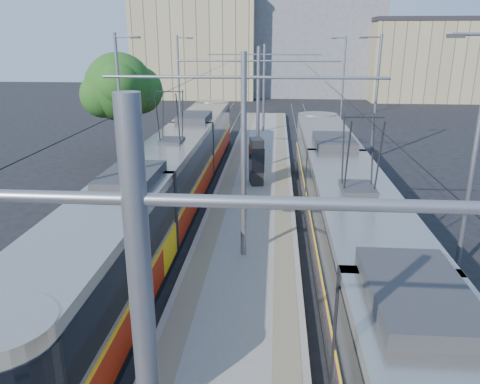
{
  "coord_description": "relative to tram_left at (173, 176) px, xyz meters",
  "views": [
    {
      "loc": [
        1.06,
        -7.28,
        7.65
      ],
      "look_at": [
        -0.37,
        11.17,
        1.6
      ],
      "focal_mm": 35.0,
      "sensor_mm": 36.0,
      "label": 1
    }
  ],
  "objects": [
    {
      "name": "platform",
      "position": [
        3.6,
        3.96,
        -1.56
      ],
      "size": [
        4.0,
        50.0,
        0.3
      ],
      "primitive_type": "cube",
      "color": "gray",
      "rests_on": "ground"
    },
    {
      "name": "tactile_strip_left",
      "position": [
        2.15,
        3.96,
        -1.4
      ],
      "size": [
        0.7,
        50.0,
        0.01
      ],
      "primitive_type": "cube",
      "color": "gray",
      "rests_on": "platform"
    },
    {
      "name": "tactile_strip_right",
      "position": [
        5.05,
        3.96,
        -1.4
      ],
      "size": [
        0.7,
        50.0,
        0.01
      ],
      "primitive_type": "cube",
      "color": "gray",
      "rests_on": "platform"
    },
    {
      "name": "rails",
      "position": [
        3.6,
        3.96,
        -1.69
      ],
      "size": [
        8.71,
        70.0,
        0.03
      ],
      "color": "gray",
      "rests_on": "ground"
    },
    {
      "name": "tram_left",
      "position": [
        0.0,
        0.0,
        0.0
      ],
      "size": [
        2.43,
        30.26,
        5.5
      ],
      "color": "black",
      "rests_on": "ground"
    },
    {
      "name": "tram_right",
      "position": [
        7.2,
        -6.46,
        0.15
      ],
      "size": [
        2.43,
        32.12,
        5.5
      ],
      "color": "black",
      "rests_on": "ground"
    },
    {
      "name": "catenary",
      "position": [
        3.6,
        1.11,
        2.82
      ],
      "size": [
        9.2,
        70.0,
        7.0
      ],
      "color": "gray",
      "rests_on": "platform"
    },
    {
      "name": "street_lamps",
      "position": [
        3.6,
        7.96,
        2.47
      ],
      "size": [
        15.18,
        38.22,
        8.0
      ],
      "color": "gray",
      "rests_on": "ground"
    },
    {
      "name": "shelter",
      "position": [
        3.68,
        3.62,
        -0.12
      ],
      "size": [
        0.88,
        1.22,
        2.45
      ],
      "rotation": [
        0.0,
        0.0,
        0.19
      ],
      "color": "black",
      "rests_on": "platform"
    },
    {
      "name": "tree",
      "position": [
        -5.1,
        9.58,
        2.97
      ],
      "size": [
        4.77,
        4.41,
        6.92
      ],
      "color": "#382314",
      "rests_on": "ground"
    },
    {
      "name": "building_left",
      "position": [
        -6.4,
        46.96,
        5.17
      ],
      "size": [
        16.32,
        12.24,
        13.74
      ],
      "color": "tan",
      "rests_on": "ground"
    },
    {
      "name": "building_centre",
      "position": [
        9.6,
        50.96,
        7.05
      ],
      "size": [
        18.36,
        14.28,
        17.5
      ],
      "color": "gray",
      "rests_on": "ground"
    },
    {
      "name": "building_right",
      "position": [
        23.6,
        44.96,
        3.45
      ],
      "size": [
        14.28,
        10.2,
        10.3
      ],
      "color": "tan",
      "rests_on": "ground"
    }
  ]
}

